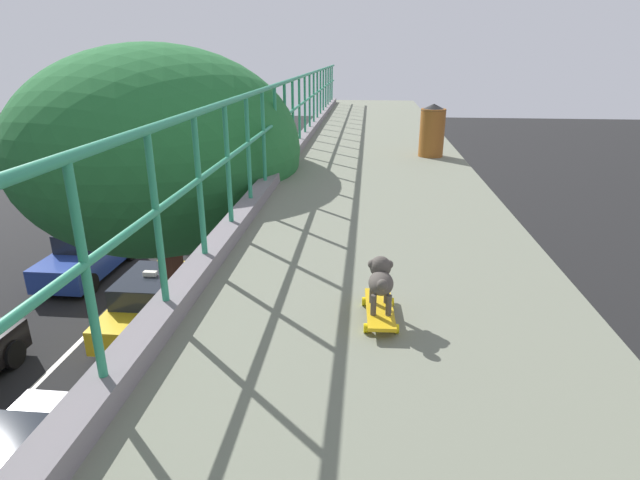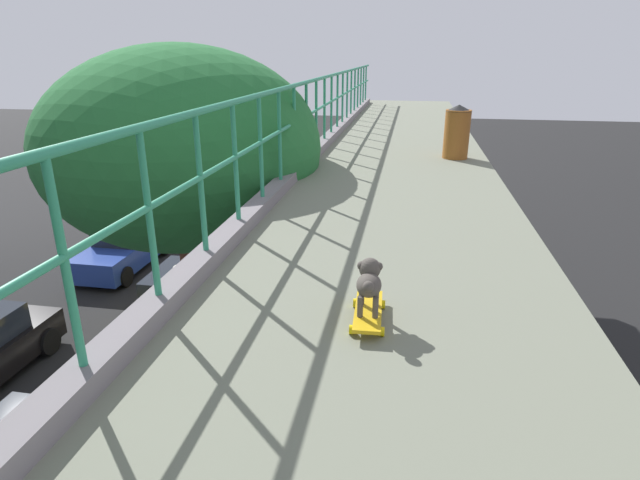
% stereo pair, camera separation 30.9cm
% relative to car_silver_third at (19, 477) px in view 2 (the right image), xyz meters
% --- Properties ---
extents(green_railing, '(0.20, 32.82, 1.22)m').
position_rel_car_silver_third_xyz_m(green_railing, '(4.31, -3.87, 5.03)').
color(green_railing, slate).
rests_on(green_railing, overpass_deck).
extents(car_silver_third, '(1.96, 4.47, 1.51)m').
position_rel_car_silver_third_xyz_m(car_silver_third, '(0.00, 0.00, 0.00)').
color(car_silver_third, '#B7B4BE').
rests_on(car_silver_third, ground).
extents(car_yellow_cab_fifth, '(1.87, 4.56, 1.56)m').
position_rel_car_silver_third_xyz_m(car_yellow_cab_fifth, '(-0.19, 6.78, -0.04)').
color(car_yellow_cab_fifth, gold).
rests_on(car_yellow_cab_fifth, ground).
extents(car_blue_sixth, '(1.85, 4.11, 1.56)m').
position_rel_car_silver_third_xyz_m(car_blue_sixth, '(-3.74, 9.70, -0.01)').
color(car_blue_sixth, navy).
rests_on(car_blue_sixth, ground).
extents(car_grey_seventh, '(1.81, 4.44, 1.37)m').
position_rel_car_silver_third_xyz_m(car_grey_seventh, '(-0.18, 13.30, -0.09)').
color(car_grey_seventh, slate).
rests_on(car_grey_seventh, ground).
extents(city_bus, '(2.75, 11.93, 3.48)m').
position_rel_car_silver_third_xyz_m(city_bus, '(-3.80, 24.69, 1.24)').
color(city_bus, white).
rests_on(city_bus, ground).
extents(roadside_tree_mid, '(4.16, 4.16, 7.25)m').
position_rel_car_silver_third_xyz_m(roadside_tree_mid, '(2.50, 1.76, 4.99)').
color(roadside_tree_mid, brown).
rests_on(roadside_tree_mid, ground).
extents(toy_skateboard, '(0.23, 0.55, 0.08)m').
position_rel_car_silver_third_xyz_m(toy_skateboard, '(5.66, -2.53, 4.84)').
color(toy_skateboard, gold).
rests_on(toy_skateboard, overpass_deck).
extents(small_dog, '(0.17, 0.34, 0.32)m').
position_rel_car_silver_third_xyz_m(small_dog, '(5.66, -2.52, 5.06)').
color(small_dog, '#4B443E').
rests_on(small_dog, toy_skateboard).
extents(litter_bin, '(0.41, 0.41, 0.84)m').
position_rel_car_silver_third_xyz_m(litter_bin, '(6.58, 3.03, 5.21)').
color(litter_bin, '#91521E').
rests_on(litter_bin, overpass_deck).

